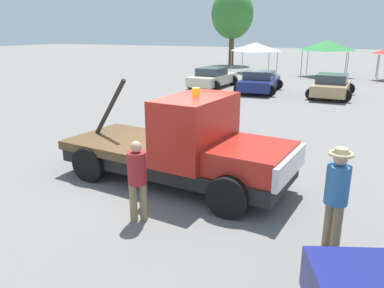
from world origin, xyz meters
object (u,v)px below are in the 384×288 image
object	(u,v)px
person_near_truck	(337,191)
person_at_hood	(137,176)
parked_car_cream	(213,78)
canopy_tent_white	(255,47)
canopy_tent_green	(327,45)
tow_truck	(186,148)
parked_car_tan	(332,86)
parked_car_navy	(259,82)
traffic_cone	(172,123)
tree_center	(232,14)

from	to	relation	value
person_near_truck	person_at_hood	xyz separation A→B (m)	(-3.61, -0.55, -0.12)
parked_car_cream	canopy_tent_white	xyz separation A→B (m)	(0.04, 10.37, 1.65)
person_near_truck	parked_car_cream	xyz separation A→B (m)	(-9.09, 17.43, -0.44)
parked_car_cream	canopy_tent_green	xyz separation A→B (m)	(6.21, 9.89, 1.89)
tow_truck	canopy_tent_green	bearing A→B (deg)	94.34
canopy_tent_white	tow_truck	bearing A→B (deg)	-78.18
parked_car_tan	canopy_tent_white	world-z (taller)	canopy_tent_white
person_at_hood	parked_car_navy	bearing A→B (deg)	143.04
canopy_tent_green	traffic_cone	distance (m)	21.47
canopy_tent_white	traffic_cone	size ratio (longest dim) A/B	6.26
parked_car_tan	canopy_tent_white	size ratio (longest dim) A/B	1.24
tow_truck	person_near_truck	distance (m)	3.88
person_at_hood	parked_car_cream	xyz separation A→B (m)	(-5.48, 17.98, -0.32)
person_near_truck	parked_car_navy	distance (m)	17.66
tow_truck	parked_car_tan	size ratio (longest dim) A/B	1.41
person_at_hood	parked_car_navy	distance (m)	17.39
tow_truck	canopy_tent_green	xyz separation A→B (m)	(0.67, 25.75, 1.59)
tow_truck	parked_car_navy	size ratio (longest dim) A/B	1.39
parked_car_tan	canopy_tent_white	xyz separation A→B (m)	(-7.62, 11.19, 1.65)
person_near_truck	traffic_cone	world-z (taller)	person_near_truck
tree_center	traffic_cone	bearing A→B (deg)	-75.73
tree_center	traffic_cone	xyz separation A→B (m)	(7.14, -28.07, -5.16)
tow_truck	tree_center	distance (m)	34.54
parked_car_cream	person_near_truck	bearing A→B (deg)	-149.13
tree_center	person_near_truck	bearing A→B (deg)	-68.49
tow_truck	parked_car_cream	distance (m)	16.81
person_near_truck	tree_center	distance (m)	37.15
parked_car_cream	tree_center	bearing A→B (deg)	18.07
parked_car_cream	parked_car_navy	bearing A→B (deg)	-98.59
tow_truck	canopy_tent_white	world-z (taller)	canopy_tent_white
person_near_truck	tree_center	world-z (taller)	tree_center
parked_car_cream	tree_center	xyz separation A→B (m)	(-4.44, 16.90, 4.76)
person_near_truck	tow_truck	bearing A→B (deg)	114.73
tow_truck	parked_car_navy	world-z (taller)	tow_truck
parked_car_tan	tree_center	bearing A→B (deg)	35.66
tow_truck	parked_car_navy	bearing A→B (deg)	103.85
parked_car_tan	canopy_tent_green	distance (m)	10.97
canopy_tent_white	traffic_cone	bearing A→B (deg)	-82.99
traffic_cone	person_at_hood	bearing A→B (deg)	-67.76
parked_car_navy	canopy_tent_white	distance (m)	11.70
parked_car_cream	tree_center	size ratio (longest dim) A/B	0.57
person_at_hood	parked_car_cream	bearing A→B (deg)	153.14
parked_car_cream	tree_center	distance (m)	18.11
tow_truck	tree_center	xyz separation A→B (m)	(-9.98, 32.77, 4.46)
canopy_tent_green	parked_car_navy	bearing A→B (deg)	-104.83
parked_car_cream	parked_car_navy	distance (m)	3.48
canopy_tent_green	tree_center	distance (m)	13.08
parked_car_navy	tree_center	bearing A→B (deg)	20.33
parked_car_cream	canopy_tent_green	bearing A→B (deg)	-28.81
parked_car_navy	person_near_truck	bearing A→B (deg)	-164.89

